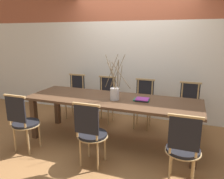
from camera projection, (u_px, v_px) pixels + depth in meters
ground_plane at (112, 141)px, 3.74m from camera, size 16.00×16.00×0.00m
wall_rear at (134, 43)px, 4.53m from camera, size 12.00×0.06×3.20m
dining_table at (112, 104)px, 3.57m from camera, size 2.82×0.90×0.75m
chair_near_leftend at (23, 121)px, 3.29m from camera, size 0.42×0.42×0.94m
chair_near_left at (91, 132)px, 2.92m from camera, size 0.42×0.42×0.94m
chair_near_center at (183, 147)px, 2.52m from camera, size 0.42×0.42×0.94m
chair_far_leftend at (75, 95)px, 4.70m from camera, size 0.42×0.42×0.94m
chair_far_left at (106, 98)px, 4.46m from camera, size 0.42×0.42×0.94m
chair_far_center at (143, 102)px, 4.20m from camera, size 0.42×0.42×0.94m
chair_far_right at (189, 107)px, 3.92m from camera, size 0.42×0.42×0.94m
vase_centerpiece at (115, 92)px, 3.45m from camera, size 0.41×0.41×0.72m
book_stack at (142, 99)px, 3.44m from camera, size 0.25×0.20×0.03m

